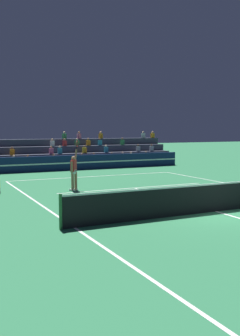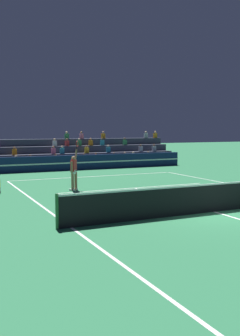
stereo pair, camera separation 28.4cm
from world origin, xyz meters
name	(u,v)px [view 2 (the right image)]	position (x,y,z in m)	size (l,w,h in m)	color
ground_plane	(214,212)	(0.00, 0.00, 0.00)	(120.00, 120.00, 0.00)	#2D7A4C
court_lines	(214,212)	(0.00, 0.00, 0.00)	(11.10, 23.90, 0.01)	white
tennis_net	(214,197)	(0.00, 0.00, 0.54)	(12.00, 0.10, 1.10)	#2D6B38
sponsor_banner_wall	(74,163)	(0.00, 16.17, 0.55)	(18.00, 0.26, 1.10)	navy
bleacher_stand	(61,156)	(-0.01, 19.33, 0.84)	(19.23, 3.80, 2.83)	#383D4C
tennis_player	(74,171)	(-3.06, 7.01, 0.99)	(0.72, 0.76, 2.49)	#9E7051
tennis_ball	(198,187)	(3.03, 5.08, 0.03)	(0.07, 0.07, 0.07)	#C6DB33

